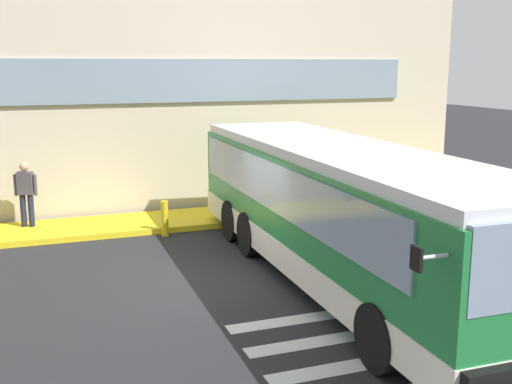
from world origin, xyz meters
TOP-DOWN VIEW (x-y plane):
  - ground_plane at (0.00, 0.00)m, footprint 80.00×90.00m
  - bay_paint_stripes at (2.00, -4.20)m, footprint 4.40×3.96m
  - terminal_building at (-0.69, 11.60)m, footprint 22.05×13.80m
  - boarding_curb at (0.00, 4.80)m, footprint 24.25×2.00m
  - bus_main_foreground at (2.63, -0.90)m, footprint 3.21×11.32m
  - passenger_by_doorway at (-3.18, 5.21)m, footprint 0.56×0.46m
  - safety_bollard_yellow at (0.04, 3.60)m, footprint 0.18×0.18m

SIDE VIEW (x-z plane):
  - ground_plane at x=0.00m, z-range -0.02..0.00m
  - bay_paint_stripes at x=2.00m, z-range 0.00..0.01m
  - boarding_curb at x=0.00m, z-range 0.00..0.15m
  - safety_bollard_yellow at x=0.04m, z-range 0.00..0.90m
  - passenger_by_doorway at x=-3.18m, z-range 0.28..1.95m
  - bus_main_foreground at x=2.63m, z-range -0.02..2.68m
  - terminal_building at x=-0.69m, z-range -0.01..8.04m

